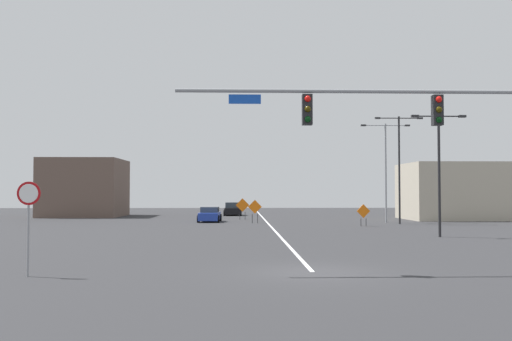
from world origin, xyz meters
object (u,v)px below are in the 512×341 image
object	(u,v)px
construction_sign_left_shoulder	(255,208)
construction_sign_right_lane	(242,206)
street_lamp_far_left	(386,164)
stop_sign	(29,210)
construction_sign_left_lane	(363,212)
street_lamp_near_left	(399,160)
traffic_signal_assembly	(435,124)
car_black_mid	(233,209)
street_lamp_mid_right	(439,163)
car_blue_near	(210,215)

from	to	relation	value
construction_sign_left_shoulder	construction_sign_right_lane	world-z (taller)	construction_sign_right_lane
street_lamp_far_left	construction_sign_right_lane	bearing A→B (deg)	156.57
stop_sign	construction_sign_left_lane	bearing A→B (deg)	57.64
stop_sign	street_lamp_near_left	bearing A→B (deg)	55.05
street_lamp_near_left	construction_sign_left_shoulder	world-z (taller)	street_lamp_near_left
stop_sign	street_lamp_far_left	world-z (taller)	street_lamp_far_left
traffic_signal_assembly	car_black_mid	bearing A→B (deg)	99.19
construction_sign_left_shoulder	traffic_signal_assembly	bearing A→B (deg)	-79.93
street_lamp_mid_right	construction_sign_left_lane	xyz separation A→B (m)	(-2.24, 10.80, -3.35)
construction_sign_right_lane	car_black_mid	world-z (taller)	construction_sign_right_lane
street_lamp_mid_right	stop_sign	bearing A→B (deg)	-140.74
street_lamp_near_left	construction_sign_right_lane	bearing A→B (deg)	150.26
traffic_signal_assembly	street_lamp_mid_right	bearing A→B (deg)	70.00
street_lamp_mid_right	car_black_mid	size ratio (longest dim) A/B	1.86
stop_sign	street_lamp_mid_right	distance (m)	24.43
street_lamp_mid_right	street_lamp_near_left	bearing A→B (deg)	83.99
street_lamp_near_left	construction_sign_left_shoulder	xyz separation A→B (m)	(-12.10, 1.85, -4.06)
street_lamp_mid_right	construction_sign_left_shoulder	bearing A→B (deg)	124.62
street_lamp_far_left	construction_sign_right_lane	xyz separation A→B (m)	(-12.52, 5.43, -3.85)
street_lamp_far_left	street_lamp_near_left	xyz separation A→B (m)	(0.61, -2.08, 0.17)
street_lamp_near_left	car_black_mid	world-z (taller)	street_lamp_near_left
traffic_signal_assembly	construction_sign_right_lane	distance (m)	36.48
street_lamp_mid_right	car_blue_near	xyz separation A→B (m)	(-14.67, 17.53, -3.81)
car_black_mid	traffic_signal_assembly	bearing A→B (deg)	-80.81
street_lamp_far_left	construction_sign_right_lane	size ratio (longest dim) A/B	4.20
street_lamp_mid_right	construction_sign_left_lane	world-z (taller)	street_lamp_mid_right
construction_sign_left_shoulder	car_black_mid	world-z (taller)	construction_sign_left_shoulder
street_lamp_near_left	construction_sign_left_shoulder	bearing A→B (deg)	171.31
traffic_signal_assembly	construction_sign_left_lane	size ratio (longest dim) A/B	7.88
construction_sign_left_shoulder	car_black_mid	distance (m)	16.06
car_blue_near	street_lamp_near_left	bearing A→B (deg)	-13.74
stop_sign	car_blue_near	bearing A→B (deg)	82.80
street_lamp_far_left	street_lamp_mid_right	bearing A→B (deg)	-92.99
street_lamp_far_left	construction_sign_left_lane	world-z (taller)	street_lamp_far_left
car_blue_near	construction_sign_left_lane	bearing A→B (deg)	-28.46
street_lamp_mid_right	construction_sign_left_shoulder	distance (m)	19.03
traffic_signal_assembly	stop_sign	bearing A→B (deg)	-176.77
construction_sign_right_lane	car_blue_near	bearing A→B (deg)	-129.76
street_lamp_far_left	street_lamp_mid_right	size ratio (longest dim) A/B	1.17
street_lamp_near_left	street_lamp_mid_right	world-z (taller)	street_lamp_near_left
traffic_signal_assembly	street_lamp_mid_right	world-z (taller)	street_lamp_mid_right
traffic_signal_assembly	construction_sign_right_lane	xyz separation A→B (m)	(-6.38, 35.73, -3.74)
street_lamp_mid_right	construction_sign_left_shoulder	world-z (taller)	street_lamp_mid_right
stop_sign	construction_sign_right_lane	distance (m)	37.19
traffic_signal_assembly	construction_sign_left_lane	xyz separation A→B (m)	(3.08, 25.42, -3.97)
construction_sign_left_lane	car_black_mid	size ratio (longest dim) A/B	0.43
construction_sign_left_lane	street_lamp_mid_right	bearing A→B (deg)	-78.27
traffic_signal_assembly	street_lamp_far_left	size ratio (longest dim) A/B	1.57
construction_sign_left_shoulder	car_black_mid	size ratio (longest dim) A/B	0.50
street_lamp_mid_right	construction_sign_right_lane	size ratio (longest dim) A/B	3.59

